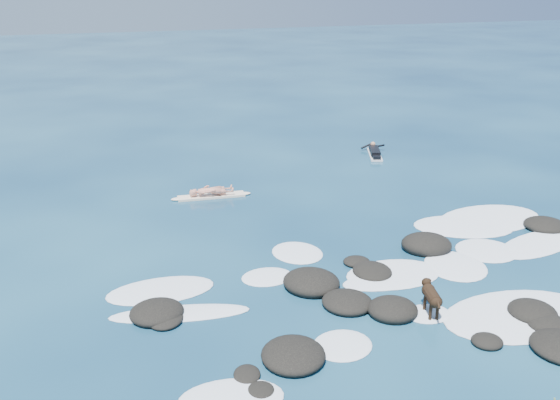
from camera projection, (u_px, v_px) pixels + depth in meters
name	position (u px, v px, depth m)	size (l,w,h in m)	color
ground	(383.00, 273.00, 16.58)	(160.00, 160.00, 0.00)	#0A2642
reef_rocks	(444.00, 300.00, 14.99)	(13.97, 7.67, 0.63)	black
breaking_foam	(429.00, 269.00, 16.82)	(14.33, 8.14, 0.12)	white
standing_surfer_rig	(211.00, 180.00, 22.06)	(2.88, 0.72, 1.64)	#FBE7C9
paddling_surfer_rig	(375.00, 152.00, 27.46)	(1.45, 2.36, 0.42)	silver
dog	(431.00, 295.00, 14.37)	(0.52, 1.22, 0.79)	black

